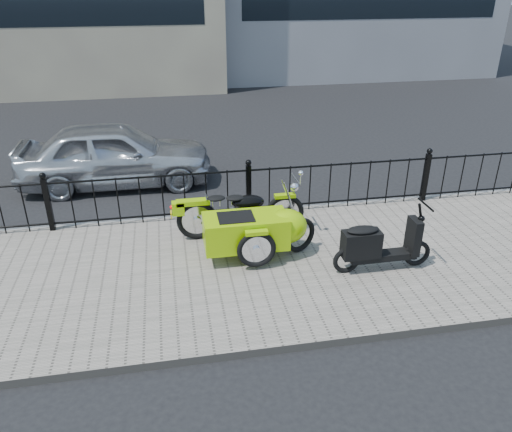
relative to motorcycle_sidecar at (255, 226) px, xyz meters
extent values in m
plane|color=black|center=(0.13, 0.10, -0.59)|extent=(120.00, 120.00, 0.00)
cube|color=slate|center=(0.13, -0.40, -0.53)|extent=(30.00, 3.80, 0.12)
cube|color=gray|center=(0.13, 1.54, -0.53)|extent=(30.00, 0.10, 0.12)
cylinder|color=black|center=(0.13, 1.40, 0.40)|extent=(14.00, 0.04, 0.04)
cylinder|color=black|center=(0.13, 1.40, -0.35)|extent=(14.00, 0.04, 0.04)
cube|color=black|center=(-3.37, 1.40, 0.01)|extent=(0.09, 0.09, 0.96)
sphere|color=black|center=(-3.37, 1.40, 0.55)|extent=(0.11, 0.11, 0.11)
cube|color=black|center=(0.13, 1.40, 0.01)|extent=(0.09, 0.09, 0.96)
sphere|color=black|center=(0.13, 1.40, 0.55)|extent=(0.11, 0.11, 0.11)
cube|color=black|center=(3.63, 1.40, 0.01)|extent=(0.09, 0.09, 0.96)
sphere|color=black|center=(3.63, 1.40, 0.55)|extent=(0.11, 0.11, 0.11)
cube|color=black|center=(-5.87, 12.12, 2.41)|extent=(12.50, 0.06, 1.00)
cube|color=black|center=(7.13, 13.12, 2.41)|extent=(10.50, 0.06, 1.00)
torus|color=black|center=(0.62, 0.61, -0.13)|extent=(0.69, 0.09, 0.69)
torus|color=black|center=(-0.88, 0.61, -0.13)|extent=(0.69, 0.09, 0.69)
torus|color=black|center=(-0.08, -0.53, -0.13)|extent=(0.60, 0.08, 0.60)
cube|color=gray|center=(-0.13, 0.61, -0.11)|extent=(0.34, 0.22, 0.24)
cylinder|color=black|center=(-0.13, 0.61, -0.18)|extent=(1.40, 0.04, 0.04)
ellipsoid|color=black|center=(-0.01, 0.61, 0.13)|extent=(0.54, 0.29, 0.26)
cylinder|color=silver|center=(0.80, 0.61, 0.49)|extent=(0.03, 0.56, 0.03)
cylinder|color=silver|center=(0.68, 0.61, 0.18)|extent=(0.25, 0.04, 0.59)
sphere|color=silver|center=(0.78, 0.61, 0.35)|extent=(0.15, 0.15, 0.15)
cube|color=#91C904|center=(0.62, 0.61, 0.20)|extent=(0.36, 0.12, 0.06)
cube|color=#91C904|center=(-0.93, 0.61, 0.21)|extent=(0.55, 0.16, 0.08)
ellipsoid|color=black|center=(-0.23, 0.61, 0.23)|extent=(0.31, 0.22, 0.08)
ellipsoid|color=black|center=(-0.55, 0.61, 0.25)|extent=(0.31, 0.22, 0.08)
sphere|color=red|center=(-1.28, 0.61, 0.15)|extent=(0.07, 0.07, 0.07)
cube|color=gold|center=(-1.30, 0.71, -0.03)|extent=(0.02, 0.14, 0.10)
cube|color=#91C904|center=(-0.18, -0.14, 0.00)|extent=(1.30, 0.62, 0.50)
ellipsoid|color=#91C904|center=(0.47, -0.14, 0.02)|extent=(0.65, 0.60, 0.54)
cube|color=black|center=(-0.33, -0.14, 0.23)|extent=(0.55, 0.43, 0.06)
cube|color=#91C904|center=(-0.08, -0.53, 0.16)|extent=(0.34, 0.11, 0.06)
torus|color=black|center=(2.37, -0.85, -0.26)|extent=(0.42, 0.07, 0.42)
torus|color=black|center=(1.23, -0.85, -0.26)|extent=(0.42, 0.07, 0.42)
cube|color=black|center=(1.80, -0.85, -0.25)|extent=(1.03, 0.23, 0.10)
cube|color=black|center=(1.44, -0.85, -0.01)|extent=(0.57, 0.27, 0.41)
ellipsoid|color=black|center=(1.44, -0.85, 0.23)|extent=(0.48, 0.24, 0.09)
cube|color=black|center=(2.26, -0.85, 0.04)|extent=(0.12, 0.31, 0.57)
cylinder|color=black|center=(2.34, -0.85, 0.35)|extent=(0.16, 0.04, 0.46)
cylinder|color=black|center=(2.38, -0.85, 0.56)|extent=(0.03, 0.45, 0.03)
torus|color=black|center=(0.71, -0.11, -0.18)|extent=(0.57, 0.33, 0.59)
imported|color=#BABCC1|center=(-2.39, 3.65, 0.10)|extent=(4.06, 1.67, 1.38)
camera|label=1|loc=(-1.26, -6.90, 3.62)|focal=35.00mm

